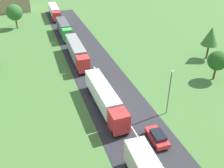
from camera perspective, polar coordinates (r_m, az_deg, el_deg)
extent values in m
cube|color=#2B2B30|center=(36.18, 5.33, -11.02)|extent=(10.00, 140.00, 0.06)
cube|color=white|center=(36.39, 5.11, -10.63)|extent=(0.16, 2.40, 0.01)
cube|color=white|center=(40.89, 1.60, -5.17)|extent=(0.16, 2.40, 0.01)
cube|color=white|center=(46.46, -1.44, -0.32)|extent=(0.16, 2.40, 0.01)
cube|color=white|center=(52.30, -3.79, 3.42)|extent=(0.16, 2.40, 0.01)
cube|color=white|center=(58.74, -5.76, 6.53)|extent=(0.16, 2.40, 0.01)
cube|color=white|center=(64.38, -7.13, 8.68)|extent=(0.16, 2.40, 0.01)
cube|color=white|center=(70.46, -8.36, 10.57)|extent=(0.16, 2.40, 0.01)
cube|color=white|center=(76.15, -9.33, 12.04)|extent=(0.16, 2.40, 0.01)
cube|color=white|center=(82.39, -10.23, 13.40)|extent=(0.16, 2.40, 0.01)
cylinder|color=black|center=(31.90, 7.30, -17.03)|extent=(0.38, 1.01, 1.00)
cylinder|color=black|center=(31.30, 3.61, -17.99)|extent=(0.38, 1.01, 1.00)
cube|color=red|center=(34.89, 1.58, -8.41)|extent=(2.49, 2.60, 2.93)
cube|color=black|center=(33.69, 2.36, -8.95)|extent=(2.10, 0.14, 1.29)
cube|color=white|center=(40.44, -2.27, -1.92)|extent=(2.71, 11.63, 2.74)
cube|color=black|center=(41.30, -2.22, -3.75)|extent=(1.10, 11.02, 0.24)
cylinder|color=black|center=(35.71, 3.53, -10.46)|extent=(0.37, 1.01, 1.00)
cylinder|color=black|center=(35.10, 0.31, -11.26)|extent=(0.37, 1.01, 1.00)
cylinder|color=black|center=(44.39, -2.33, -1.20)|extent=(0.37, 1.01, 1.00)
cylinder|color=black|center=(43.91, -4.94, -1.70)|extent=(0.37, 1.01, 1.00)
cylinder|color=black|center=(45.53, -2.88, -0.33)|extent=(0.37, 1.01, 1.00)
cylinder|color=black|center=(45.06, -5.42, -0.80)|extent=(0.37, 1.01, 1.00)
cube|color=red|center=(50.21, -6.59, 4.58)|extent=(2.47, 2.52, 2.97)
cube|color=black|center=(48.94, -6.33, 4.56)|extent=(2.10, 0.13, 1.31)
cube|color=gray|center=(56.88, -8.29, 8.02)|extent=(2.66, 11.95, 2.95)
cube|color=black|center=(57.54, -8.17, 6.48)|extent=(1.05, 11.34, 0.24)
cylinder|color=black|center=(50.53, -5.18, 2.95)|extent=(0.36, 1.00, 1.00)
cylinder|color=black|center=(50.18, -7.51, 2.58)|extent=(0.36, 1.00, 1.00)
cylinder|color=black|center=(60.98, -7.85, 7.84)|extent=(0.36, 1.00, 1.00)
cylinder|color=black|center=(60.68, -9.80, 7.55)|extent=(0.36, 1.00, 1.00)
cylinder|color=black|center=(62.28, -8.12, 8.32)|extent=(0.36, 1.00, 1.00)
cylinder|color=black|center=(61.99, -10.03, 8.04)|extent=(0.36, 1.00, 1.00)
cube|color=green|center=(66.42, -10.11, 10.98)|extent=(2.46, 2.47, 2.99)
cube|color=black|center=(65.15, -9.97, 11.11)|extent=(2.10, 0.11, 1.32)
cube|color=#4C5156|center=(72.49, -11.04, 12.76)|extent=(2.57, 9.92, 2.83)
cube|color=black|center=(72.99, -10.91, 11.56)|extent=(0.97, 9.42, 0.24)
cylinder|color=black|center=(66.51, -9.00, 9.73)|extent=(0.36, 1.00, 1.00)
cylinder|color=black|center=(66.23, -10.80, 9.47)|extent=(0.36, 1.00, 1.00)
cylinder|color=black|center=(75.95, -10.47, 12.28)|extent=(0.36, 1.00, 1.00)
cylinder|color=black|center=(75.70, -12.07, 12.05)|extent=(0.36, 1.00, 1.00)
cylinder|color=black|center=(77.07, -10.63, 12.54)|extent=(0.36, 1.00, 1.00)
cylinder|color=black|center=(76.82, -12.20, 12.31)|extent=(0.36, 1.00, 1.00)
cube|color=red|center=(84.01, -12.46, 14.84)|extent=(2.49, 2.84, 2.74)
cube|color=black|center=(82.60, -12.38, 14.94)|extent=(2.10, 0.14, 1.21)
cube|color=white|center=(91.13, -13.08, 16.15)|extent=(2.72, 11.47, 2.61)
cube|color=black|center=(91.51, -12.97, 15.25)|extent=(1.11, 10.86, 0.24)
cylinder|color=black|center=(83.82, -11.56, 13.92)|extent=(0.37, 1.01, 1.00)
cylinder|color=black|center=(83.62, -13.02, 13.72)|extent=(0.37, 1.01, 1.00)
cylinder|color=black|center=(94.93, -12.57, 15.78)|extent=(0.37, 1.01, 1.00)
cylinder|color=black|center=(94.75, -13.87, 15.60)|extent=(0.37, 1.01, 1.00)
cylinder|color=black|center=(96.25, -12.67, 15.97)|extent=(0.37, 1.01, 1.00)
cylinder|color=black|center=(96.08, -13.95, 15.79)|extent=(0.37, 1.01, 1.00)
cube|color=red|center=(34.89, 10.22, -11.84)|extent=(1.96, 4.17, 0.67)
cube|color=black|center=(34.36, 10.47, -11.33)|extent=(1.61, 2.35, 0.52)
cylinder|color=black|center=(35.72, 7.96, -11.12)|extent=(0.24, 0.65, 0.64)
cylinder|color=black|center=(36.33, 10.36, -10.53)|extent=(0.24, 0.65, 0.64)
cylinder|color=black|center=(33.94, 9.97, -14.09)|extent=(0.24, 0.65, 0.64)
cylinder|color=black|center=(34.57, 12.47, -13.39)|extent=(0.24, 0.65, 0.64)
cylinder|color=slate|center=(38.53, 12.82, -2.11)|extent=(0.18, 0.18, 7.25)
sphere|color=silver|center=(36.68, 13.48, 2.80)|extent=(0.36, 0.36, 0.36)
cylinder|color=#513823|center=(51.95, 22.29, 2.30)|extent=(0.41, 0.41, 2.53)
sphere|color=#23561E|center=(50.85, 22.87, 4.92)|extent=(3.69, 3.69, 3.69)
cylinder|color=#513823|center=(81.53, -20.90, 12.77)|extent=(0.43, 0.43, 3.00)
sphere|color=#2D6628|center=(80.69, -21.34, 14.94)|extent=(4.63, 4.63, 4.63)
cylinder|color=#513823|center=(60.37, 20.90, 6.90)|extent=(0.42, 0.42, 3.24)
cone|color=#38702D|center=(59.12, 21.55, 10.08)|extent=(3.62, 3.62, 3.98)
cube|color=#9E846B|center=(104.61, -22.63, 17.20)|extent=(14.80, 13.62, 6.76)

